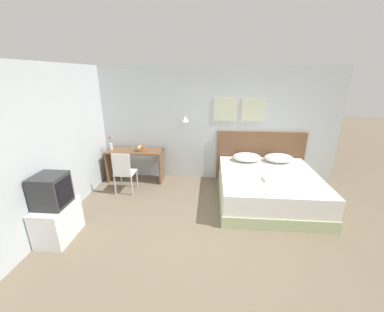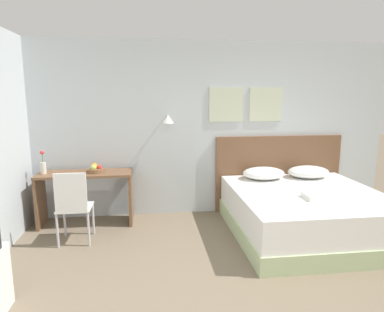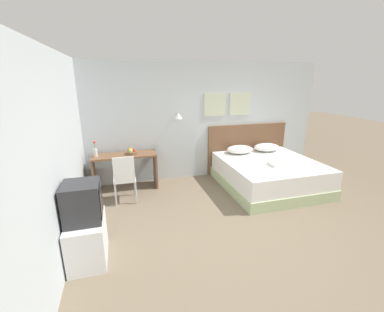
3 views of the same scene
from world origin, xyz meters
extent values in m
plane|color=#756651|center=(0.00, 0.00, 0.00)|extent=(24.00, 24.00, 0.00)
cube|color=silver|center=(0.00, 2.59, 1.32)|extent=(5.90, 0.06, 2.65)
cube|color=beige|center=(0.35, 2.55, 1.70)|extent=(0.52, 0.02, 0.52)
cube|color=beige|center=(0.98, 2.55, 1.70)|extent=(0.52, 0.02, 0.52)
cylinder|color=#B2B2B7|center=(-0.55, 2.48, 1.55)|extent=(0.02, 0.16, 0.02)
cone|color=white|center=(-0.55, 2.39, 1.50)|extent=(0.17, 0.17, 0.12)
cube|color=#B2C693|center=(1.22, 1.49, 0.11)|extent=(1.92, 2.01, 0.22)
cube|color=white|center=(1.22, 1.49, 0.41)|extent=(1.89, 1.97, 0.38)
cube|color=brown|center=(1.22, 2.53, 0.60)|extent=(2.04, 0.06, 1.21)
ellipsoid|color=white|center=(0.87, 2.21, 0.69)|extent=(0.63, 0.47, 0.18)
ellipsoid|color=white|center=(1.58, 2.21, 0.69)|extent=(0.63, 0.47, 0.18)
cube|color=white|center=(1.21, 1.19, 0.63)|extent=(0.33, 0.27, 0.06)
cube|color=brown|center=(-1.75, 2.26, 0.75)|extent=(1.31, 0.49, 0.03)
cube|color=brown|center=(-2.38, 2.26, 0.36)|extent=(0.04, 0.45, 0.73)
cube|color=brown|center=(-1.11, 2.26, 0.36)|extent=(0.04, 0.45, 0.73)
cube|color=white|center=(-1.78, 1.68, 0.44)|extent=(0.41, 0.41, 0.02)
cube|color=white|center=(-1.78, 1.49, 0.69)|extent=(0.38, 0.03, 0.48)
cylinder|color=#B7B7BC|center=(-1.97, 1.86, 0.22)|extent=(0.03, 0.03, 0.43)
cylinder|color=#B7B7BC|center=(-1.60, 1.86, 0.22)|extent=(0.03, 0.03, 0.43)
cylinder|color=#B7B7BC|center=(-1.97, 1.49, 0.22)|extent=(0.03, 0.03, 0.43)
cylinder|color=#B7B7BC|center=(-1.60, 1.49, 0.22)|extent=(0.03, 0.03, 0.43)
cylinder|color=brown|center=(-1.59, 2.26, 0.79)|extent=(0.25, 0.25, 0.05)
sphere|color=red|center=(-1.54, 2.25, 0.83)|extent=(0.07, 0.07, 0.07)
sphere|color=orange|center=(-1.61, 2.30, 0.84)|extent=(0.09, 0.09, 0.09)
sphere|color=#B2C156|center=(-1.61, 2.21, 0.84)|extent=(0.09, 0.09, 0.09)
cylinder|color=silver|center=(-2.30, 2.25, 0.85)|extent=(0.08, 0.08, 0.16)
cylinder|color=#3D7538|center=(-2.30, 2.25, 1.00)|extent=(0.01, 0.01, 0.14)
sphere|color=#DB3838|center=(-2.30, 2.25, 1.07)|extent=(0.06, 0.06, 0.06)
camera|label=1|loc=(0.04, -2.88, 2.47)|focal=22.00mm
camera|label=2|loc=(-0.84, -2.62, 1.87)|focal=32.00mm
camera|label=3|loc=(-1.80, -3.03, 2.28)|focal=24.00mm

